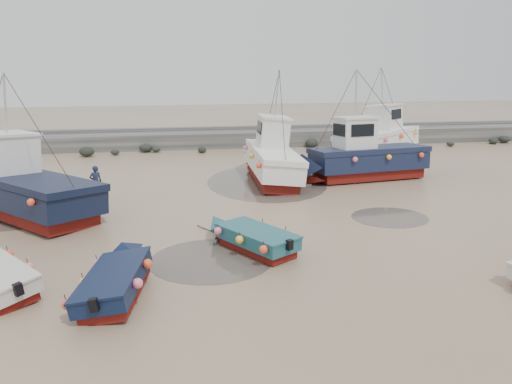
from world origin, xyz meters
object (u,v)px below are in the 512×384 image
dinghy_2 (250,234)px  cabin_boat_1 (269,156)px  dinghy_1 (120,275)px  cabin_boat_2 (360,157)px  cabin_boat_0 (14,186)px  cabin_boat_3 (383,137)px  person (97,198)px

dinghy_2 → cabin_boat_1: (2.72, 10.79, 0.79)m
dinghy_1 → cabin_boat_1: size_ratio=0.59×
cabin_boat_2 → cabin_boat_0: bearing=94.0°
cabin_boat_3 → person: (-18.81, -8.43, -1.33)m
cabin_boat_0 → cabin_boat_2: size_ratio=0.92×
dinghy_1 → cabin_boat_1: cabin_boat_1 is taller
dinghy_2 → cabin_boat_2: bearing=18.5°
cabin_boat_0 → dinghy_1: bearing=-103.9°
cabin_boat_1 → cabin_boat_3: size_ratio=1.10×
dinghy_1 → cabin_boat_3: size_ratio=0.64×
dinghy_1 → cabin_boat_2: (12.26, 12.75, 0.80)m
dinghy_1 → dinghy_2: same height
cabin_boat_0 → cabin_boat_2: (17.75, 3.83, 0.05)m
cabin_boat_0 → cabin_boat_1: bearing=-24.8°
cabin_boat_0 → person: size_ratio=5.56×
dinghy_2 → cabin_boat_3: bearing=20.9°
cabin_boat_2 → person: size_ratio=6.02×
cabin_boat_1 → cabin_boat_3: (9.43, 5.82, -0.01)m
dinghy_2 → cabin_boat_0: cabin_boat_0 is taller
cabin_boat_3 → cabin_boat_1: bearing=-96.8°
dinghy_1 → dinghy_2: 5.25m
dinghy_1 → cabin_boat_2: 17.70m
dinghy_1 → cabin_boat_1: bearing=71.3°
cabin_boat_1 → cabin_boat_2: (5.15, -0.94, -0.00)m
dinghy_1 → dinghy_2: (4.38, 2.90, 0.01)m
person → dinghy_2: bearing=107.8°
dinghy_1 → person: 11.32m
cabin_boat_0 → cabin_boat_1: size_ratio=0.93×
cabin_boat_3 → person: bearing=-104.4°
dinghy_2 → person: bearing=96.2°
cabin_boat_3 → dinghy_2: bearing=-74.7°
cabin_boat_1 → dinghy_1: bearing=-116.9°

